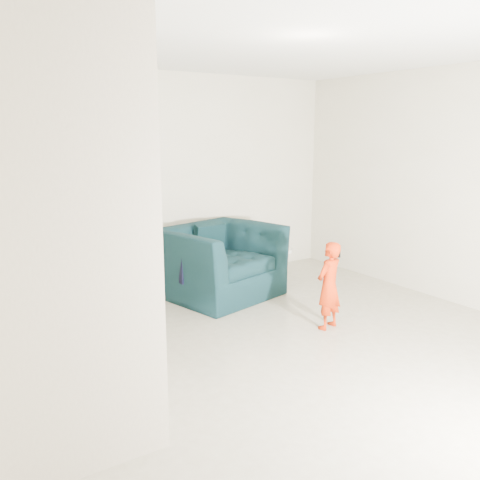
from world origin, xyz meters
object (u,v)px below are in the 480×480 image
object	(u,v)px
side_table	(277,258)
staircase	(39,277)
toddler	(329,286)
armchair	(220,262)

from	to	relation	value
side_table	staircase	xyz separation A→B (m)	(-3.39, -1.62, 0.67)
toddler	staircase	bearing A→B (deg)	-17.25
armchair	staircase	bearing A→B (deg)	-162.69
armchair	staircase	distance (m)	2.78
toddler	staircase	distance (m)	2.77
armchair	side_table	xyz separation A→B (m)	(1.04, 0.22, -0.15)
toddler	staircase	size ratio (longest dim) A/B	0.25
armchair	toddler	size ratio (longest dim) A/B	1.45
staircase	armchair	bearing A→B (deg)	30.73
armchair	staircase	size ratio (longest dim) A/B	0.36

